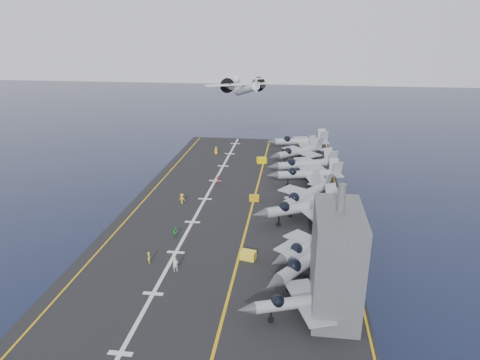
# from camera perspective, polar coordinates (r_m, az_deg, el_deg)

# --- Properties ---
(ground) EXTENTS (500.00, 500.00, 0.00)m
(ground) POSITION_cam_1_polar(r_m,az_deg,el_deg) (82.89, -0.37, -9.43)
(ground) COLOR #142135
(ground) RESTS_ON ground
(hull) EXTENTS (36.00, 90.00, 10.00)m
(hull) POSITION_cam_1_polar(r_m,az_deg,el_deg) (80.57, -0.37, -6.32)
(hull) COLOR #56595E
(hull) RESTS_ON ground
(flight_deck) EXTENTS (38.00, 92.00, 0.40)m
(flight_deck) POSITION_cam_1_polar(r_m,az_deg,el_deg) (78.42, -0.38, -2.91)
(flight_deck) COLOR black
(flight_deck) RESTS_ON hull
(foul_line) EXTENTS (0.35, 90.00, 0.02)m
(foul_line) POSITION_cam_1_polar(r_m,az_deg,el_deg) (78.01, 1.80, -2.87)
(foul_line) COLOR gold
(foul_line) RESTS_ON flight_deck
(landing_centerline) EXTENTS (0.50, 90.00, 0.02)m
(landing_centerline) POSITION_cam_1_polar(r_m,az_deg,el_deg) (79.32, -4.68, -2.53)
(landing_centerline) COLOR silver
(landing_centerline) RESTS_ON flight_deck
(deck_edge_port) EXTENTS (0.25, 90.00, 0.02)m
(deck_edge_port) POSITION_cam_1_polar(r_m,az_deg,el_deg) (82.24, -12.21, -2.10)
(deck_edge_port) COLOR gold
(deck_edge_port) RESTS_ON flight_deck
(deck_edge_stbd) EXTENTS (0.25, 90.00, 0.02)m
(deck_edge_stbd) POSITION_cam_1_polar(r_m,az_deg,el_deg) (78.17, 13.20, -3.36)
(deck_edge_stbd) COLOR gold
(deck_edge_stbd) RESTS_ON flight_deck
(island_superstructure) EXTENTS (5.00, 10.00, 15.00)m
(island_superstructure) POSITION_cam_1_polar(r_m,az_deg,el_deg) (47.65, 12.82, -9.02)
(island_superstructure) COLOR #56595E
(island_superstructure) RESTS_ON flight_deck
(fighter_jet_0) EXTENTS (14.78, 12.22, 4.40)m
(fighter_jet_0) POSITION_cam_1_polar(r_m,az_deg,el_deg) (48.36, 8.34, -15.63)
(fighter_jet_0) COLOR #98A1A9
(fighter_jet_0) RESTS_ON flight_deck
(fighter_jet_1) EXTENTS (17.08, 18.35, 5.30)m
(fighter_jet_1) POSITION_cam_1_polar(r_m,az_deg,el_deg) (55.24, 9.25, -10.25)
(fighter_jet_1) COLOR #9AA2AA
(fighter_jet_1) RESTS_ON flight_deck
(fighter_jet_2) EXTENTS (15.66, 16.10, 4.69)m
(fighter_jet_2) POSITION_cam_1_polar(r_m,az_deg,el_deg) (59.18, 9.46, -8.43)
(fighter_jet_2) COLOR #A2A8B2
(fighter_jet_2) RESTS_ON flight_deck
(fighter_jet_3) EXTENTS (18.79, 16.57, 5.46)m
(fighter_jet_3) POSITION_cam_1_polar(r_m,az_deg,el_deg) (69.72, 8.47, -3.52)
(fighter_jet_3) COLOR #959FA6
(fighter_jet_3) RESTS_ON flight_deck
(fighter_jet_4) EXTENTS (17.36, 18.85, 5.45)m
(fighter_jet_4) POSITION_cam_1_polar(r_m,az_deg,el_deg) (74.74, 8.69, -1.90)
(fighter_jet_4) COLOR #99A1A9
(fighter_jet_4) RESTS_ON flight_deck
(fighter_jet_5) EXTENTS (16.85, 13.12, 5.20)m
(fighter_jet_5) POSITION_cam_1_polar(r_m,az_deg,el_deg) (85.89, 9.15, 0.89)
(fighter_jet_5) COLOR #919AA0
(fighter_jet_5) RESTS_ON flight_deck
(fighter_jet_6) EXTENTS (18.11, 15.25, 5.34)m
(fighter_jet_6) POSITION_cam_1_polar(r_m,az_deg,el_deg) (91.91, 8.82, 2.22)
(fighter_jet_6) COLOR #9298A1
(fighter_jet_6) RESTS_ON flight_deck
(fighter_jet_7) EXTENTS (18.22, 17.85, 5.32)m
(fighter_jet_7) POSITION_cam_1_polar(r_m,az_deg,el_deg) (100.98, 7.87, 3.86)
(fighter_jet_7) COLOR #8C939B
(fighter_jet_7) RESTS_ON flight_deck
(fighter_jet_8) EXTENTS (17.37, 13.22, 5.44)m
(fighter_jet_8) POSITION_cam_1_polar(r_m,az_deg,el_deg) (109.98, 8.10, 5.20)
(fighter_jet_8) COLOR #A0A9AF
(fighter_jet_8) RESTS_ON flight_deck
(tow_cart_a) EXTENTS (2.25, 1.72, 1.21)m
(tow_cart_a) POSITION_cam_1_polar(r_m,az_deg,el_deg) (59.32, 1.10, -9.99)
(tow_cart_a) COLOR yellow
(tow_cart_a) RESTS_ON flight_deck
(tow_cart_b) EXTENTS (1.82, 1.22, 1.07)m
(tow_cart_b) POSITION_cam_1_polar(r_m,az_deg,el_deg) (78.13, 1.92, -2.43)
(tow_cart_b) COLOR gold
(tow_cart_b) RESTS_ON flight_deck
(tow_cart_c) EXTENTS (2.52, 2.00, 1.33)m
(tow_cart_c) POSITION_cam_1_polar(r_m,az_deg,el_deg) (99.89, 2.90, 2.65)
(tow_cart_c) COLOR yellow
(tow_cart_c) RESTS_ON flight_deck
(crew_1) EXTENTS (0.98, 1.16, 1.65)m
(crew_1) POSITION_cam_1_polar(r_m,az_deg,el_deg) (59.57, -12.03, -10.09)
(crew_1) COLOR yellow
(crew_1) RESTS_ON flight_deck
(crew_2) EXTENTS (1.19, 1.03, 1.66)m
(crew_2) POSITION_cam_1_polar(r_m,az_deg,el_deg) (65.62, -8.58, -6.90)
(crew_2) COLOR #248F30
(crew_2) RESTS_ON flight_deck
(crew_3) EXTENTS (1.31, 1.09, 1.87)m
(crew_3) POSITION_cam_1_polar(r_m,az_deg,el_deg) (77.51, -7.74, -2.47)
(crew_3) COLOR yellow
(crew_3) RESTS_ON flight_deck
(crew_4) EXTENTS (1.18, 0.92, 1.76)m
(crew_4) POSITION_cam_1_polar(r_m,az_deg,el_deg) (86.42, -2.93, 0.03)
(crew_4) COLOR red
(crew_4) RESTS_ON flight_deck
(crew_5) EXTENTS (1.46, 1.36, 2.02)m
(crew_5) POSITION_cam_1_polar(r_m,az_deg,el_deg) (106.59, -3.20, 3.95)
(crew_5) COLOR yellow
(crew_5) RESTS_ON flight_deck
(crew_6) EXTENTS (1.35, 1.10, 1.94)m
(crew_6) POSITION_cam_1_polar(r_m,az_deg,el_deg) (57.10, -8.60, -11.09)
(crew_6) COLOR silver
(crew_6) RESTS_ON flight_deck
(transport_plane) EXTENTS (29.08, 25.72, 5.72)m
(transport_plane) POSITION_cam_1_polar(r_m,az_deg,el_deg) (127.29, 0.83, 12.03)
(transport_plane) COLOR silver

